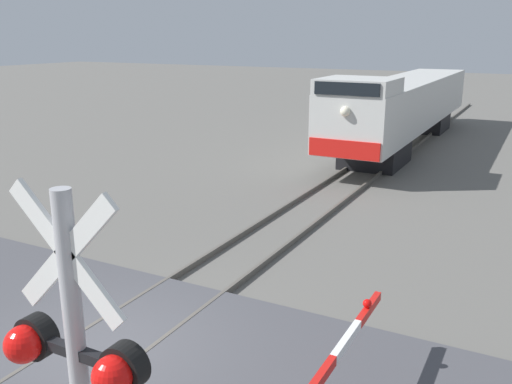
# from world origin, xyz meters

# --- Properties ---
(ground_plane) EXTENTS (160.00, 160.00, 0.00)m
(ground_plane) POSITION_xyz_m (0.00, 0.00, 0.00)
(ground_plane) COLOR #605E59
(rail_track_left) EXTENTS (0.08, 80.00, 0.15)m
(rail_track_left) POSITION_xyz_m (-0.72, 0.00, 0.07)
(rail_track_left) COLOR #59544C
(rail_track_left) RESTS_ON ground_plane
(rail_track_right) EXTENTS (0.08, 80.00, 0.15)m
(rail_track_right) POSITION_xyz_m (0.72, 0.00, 0.07)
(rail_track_right) COLOR #59544C
(rail_track_right) RESTS_ON ground_plane
(road_surface) EXTENTS (36.00, 5.63, 0.14)m
(road_surface) POSITION_xyz_m (0.00, 0.00, 0.07)
(road_surface) COLOR #47474C
(road_surface) RESTS_ON ground_plane
(locomotive) EXTENTS (2.75, 18.35, 3.78)m
(locomotive) POSITION_xyz_m (0.00, 21.10, 1.98)
(locomotive) COLOR black
(locomotive) RESTS_ON ground_plane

